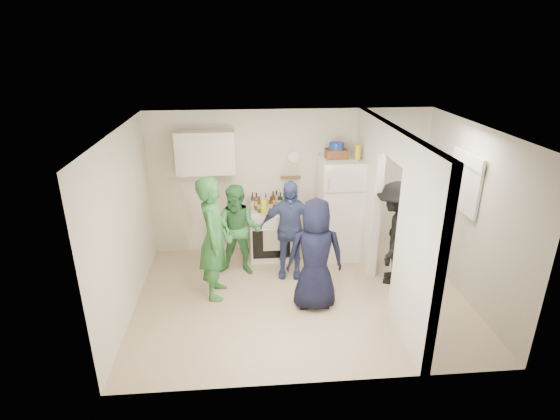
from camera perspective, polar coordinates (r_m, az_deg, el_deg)
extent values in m
plane|color=tan|center=(6.59, 2.82, -11.38)|extent=(4.80, 4.80, 0.00)
plane|color=silver|center=(7.58, 1.33, 3.69)|extent=(4.80, 0.00, 4.80)
plane|color=silver|center=(4.51, 5.95, -9.78)|extent=(4.80, 0.00, 4.80)
plane|color=silver|center=(6.17, -19.66, -1.98)|extent=(0.00, 3.40, 3.40)
plane|color=silver|center=(6.75, 23.68, -0.54)|extent=(0.00, 3.40, 3.40)
plane|color=white|center=(5.63, 3.29, 10.46)|extent=(4.80, 4.80, 0.00)
cube|color=silver|center=(7.25, 11.31, 2.40)|extent=(0.12, 1.20, 2.50)
cube|color=silver|center=(5.34, 17.59, -5.45)|extent=(0.12, 1.20, 2.50)
cube|color=silver|center=(5.96, 14.88, 8.44)|extent=(0.12, 1.00, 0.40)
cube|color=white|center=(7.55, -1.26, -3.08)|extent=(0.72, 0.60, 0.86)
cube|color=silver|center=(7.23, -9.68, 7.44)|extent=(0.95, 0.34, 0.70)
cube|color=white|center=(7.51, 7.83, 0.22)|extent=(0.72, 0.70, 1.74)
cube|color=brown|center=(7.24, 7.35, 7.32)|extent=(0.35, 0.25, 0.15)
cylinder|color=navy|center=(7.21, 7.40, 8.32)|extent=(0.24, 0.24, 0.11)
cylinder|color=yellow|center=(7.16, 10.14, 7.41)|extent=(0.09, 0.09, 0.25)
cylinder|color=white|center=(7.44, 1.76, 6.95)|extent=(0.22, 0.02, 0.22)
cube|color=olive|center=(7.50, 1.37, 4.30)|extent=(0.35, 0.08, 0.03)
cube|color=black|center=(6.77, 23.27, 3.22)|extent=(0.03, 0.70, 0.80)
cube|color=white|center=(6.77, 23.16, 3.22)|extent=(0.04, 0.76, 0.86)
cube|color=white|center=(6.66, 23.41, 6.07)|extent=(0.04, 0.82, 0.18)
cylinder|color=yellow|center=(7.12, -2.15, 0.22)|extent=(0.09, 0.09, 0.25)
cylinder|color=red|center=(7.18, 0.56, -0.12)|extent=(0.09, 0.09, 0.12)
imported|color=#317B40|center=(6.30, -8.61, -3.70)|extent=(0.49, 0.70, 1.83)
imported|color=#3C8A49|center=(6.91, -5.43, -2.74)|extent=(0.82, 0.69, 1.50)
imported|color=#38427A|center=(6.81, 1.20, -2.57)|extent=(0.98, 0.51, 1.59)
imported|color=black|center=(6.03, 4.64, -5.89)|extent=(0.80, 0.53, 1.61)
imported|color=black|center=(6.87, 14.61, -2.97)|extent=(0.95, 1.20, 1.62)
cylinder|color=brown|center=(7.41, -3.60, 1.26)|extent=(0.06, 0.06, 0.29)
cylinder|color=#2A531B|center=(7.24, -2.71, 0.72)|extent=(0.06, 0.06, 0.28)
cylinder|color=silver|center=(7.47, -1.86, 1.24)|extent=(0.06, 0.06, 0.24)
cylinder|color=#5D3410|center=(7.29, -1.21, 0.78)|extent=(0.07, 0.07, 0.26)
cylinder|color=silver|center=(7.49, -0.48, 1.51)|extent=(0.08, 0.08, 0.29)
cylinder|color=#153814|center=(7.34, 0.06, 1.16)|extent=(0.07, 0.07, 0.31)
cylinder|color=brown|center=(7.47, 0.58, 1.61)|extent=(0.06, 0.06, 0.33)
cylinder|color=#A7AAB3|center=(7.21, -3.67, 0.63)|extent=(0.06, 0.06, 0.29)
cylinder|color=#5B310F|center=(7.40, -0.90, 1.31)|extent=(0.07, 0.07, 0.31)
cylinder|color=#1E5926|center=(7.25, 0.97, 0.68)|extent=(0.07, 0.07, 0.26)
cylinder|color=maroon|center=(7.36, -3.08, 1.15)|extent=(0.08, 0.08, 0.30)
cylinder|color=#A9AEBA|center=(7.20, -0.18, 0.69)|extent=(0.07, 0.07, 0.30)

